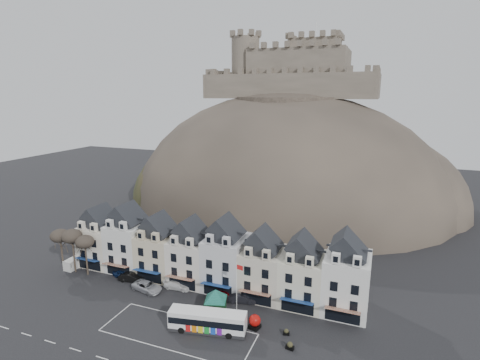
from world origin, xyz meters
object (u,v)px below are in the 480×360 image
at_px(car_navy, 123,274).
at_px(car_silver, 147,287).
at_px(flagpole, 237,284).
at_px(white_van, 75,263).
at_px(bus_shelter, 216,295).
at_px(car_white, 177,285).
at_px(car_charcoal, 242,298).
at_px(red_buoy, 255,321).
at_px(car_black, 132,277).
at_px(car_maroon, 225,295).
at_px(bus, 208,320).

height_order(car_navy, car_silver, car_silver).
height_order(flagpole, white_van, flagpole).
bearing_deg(bus_shelter, car_white, 137.80).
bearing_deg(car_white, car_charcoal, -94.05).
bearing_deg(car_white, red_buoy, -113.59).
height_order(white_van, car_black, white_van).
height_order(car_black, car_charcoal, car_black).
bearing_deg(bus_shelter, flagpole, 11.41).
height_order(red_buoy, car_charcoal, red_buoy).
xyz_separation_m(car_silver, car_maroon, (13.77, 2.21, -0.02)).
xyz_separation_m(flagpole, car_black, (-21.61, 2.29, -4.02)).
relative_size(car_navy, car_charcoal, 0.89).
xyz_separation_m(bus_shelter, car_navy, (-21.16, 4.54, -2.55)).
bearing_deg(car_silver, white_van, 93.52).
bearing_deg(car_charcoal, car_white, 76.07).
height_order(bus_shelter, flagpole, flagpole).
bearing_deg(bus_shelter, red_buoy, -27.44).
bearing_deg(car_charcoal, bus, 153.99).
height_order(car_black, car_white, car_black).
bearing_deg(white_van, car_charcoal, 0.85).
bearing_deg(red_buoy, car_silver, 171.00).
relative_size(bus_shelter, car_white, 1.29).
relative_size(bus, car_silver, 2.06).
bearing_deg(car_black, car_white, -95.32).
bearing_deg(car_navy, car_silver, -105.31).
bearing_deg(car_navy, bus_shelter, -97.84).
height_order(car_black, car_silver, car_silver).
relative_size(bus, bus_shelter, 1.82).
relative_size(car_black, car_silver, 0.85).
xyz_separation_m(white_van, car_maroon, (32.30, -0.29, -0.22)).
relative_size(red_buoy, car_white, 0.44).
xyz_separation_m(bus_shelter, car_charcoal, (2.61, 4.54, -2.48)).
bearing_deg(white_van, red_buoy, -7.53).
xyz_separation_m(red_buoy, car_white, (-16.39, 5.82, -0.39)).
bearing_deg(car_navy, car_black, -100.69).
distance_m(red_buoy, car_black, 26.02).
xyz_separation_m(car_navy, car_silver, (7.03, -2.50, 0.09)).
distance_m(white_van, car_black, 14.01).
distance_m(flagpole, car_maroon, 5.85).
relative_size(flagpole, car_navy, 2.04).
bearing_deg(flagpole, white_van, 175.25).
distance_m(car_black, car_maroon, 18.32).
height_order(car_white, car_charcoal, car_charcoal).
height_order(white_van, car_silver, white_van).
bearing_deg(car_black, white_van, 77.80).
height_order(car_black, car_maroon, car_black).
height_order(bus, car_black, bus).
relative_size(bus, car_charcoal, 2.47).
xyz_separation_m(car_navy, car_black, (2.49, -0.66, 0.08)).
xyz_separation_m(car_black, car_silver, (4.55, -1.84, 0.01)).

